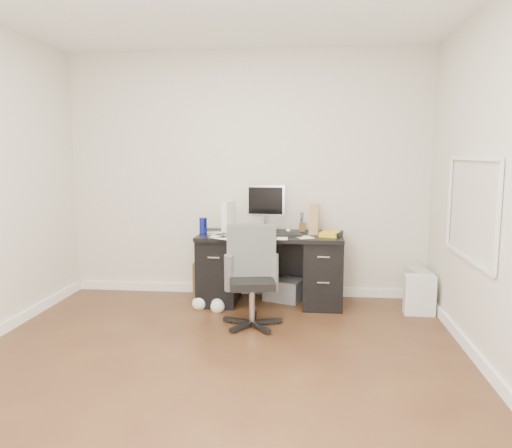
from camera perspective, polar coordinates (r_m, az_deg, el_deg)
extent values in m
plane|color=#412115|center=(3.92, -4.86, -15.88)|extent=(4.00, 4.00, 0.00)
cube|color=beige|center=(5.56, -1.14, 5.59)|extent=(4.00, 0.02, 2.70)
cube|color=beige|center=(1.68, -18.31, -0.43)|extent=(4.00, 0.02, 2.70)
cube|color=beige|center=(3.76, 26.43, 3.59)|extent=(0.02, 4.00, 2.70)
cube|color=white|center=(5.75, -1.12, -7.46)|extent=(4.00, 0.03, 0.10)
cube|color=white|center=(4.05, 25.04, -15.05)|extent=(0.03, 4.00, 0.10)
cube|color=black|center=(5.25, 1.65, -1.36)|extent=(1.50, 0.70, 0.04)
cube|color=black|center=(5.39, -4.22, -5.19)|extent=(0.40, 0.60, 0.71)
cube|color=black|center=(5.31, 7.59, -5.45)|extent=(0.40, 0.60, 0.71)
cube|color=black|center=(5.62, 1.90, -3.58)|extent=(0.70, 0.03, 0.51)
cube|color=black|center=(5.13, 2.43, -1.21)|extent=(0.50, 0.20, 0.03)
sphere|color=#B7B7BC|center=(5.25, 3.72, -0.80)|extent=(0.08, 0.08, 0.06)
cylinder|color=navy|center=(5.20, -6.05, -0.26)|extent=(0.11, 0.11, 0.18)
cube|color=white|center=(5.45, -3.19, 0.91)|extent=(0.18, 0.30, 0.32)
cube|color=#966B49|center=(5.31, 6.65, 0.54)|extent=(0.14, 0.26, 0.30)
cube|color=gold|center=(5.18, 8.56, -1.11)|extent=(0.26, 0.29, 0.04)
cube|color=#A7A397|center=(5.58, 18.08, -6.84)|extent=(0.24, 0.41, 0.39)
cube|color=silver|center=(5.24, 18.18, -7.70)|extent=(0.30, 0.22, 0.40)
cube|color=#4C3216|center=(5.52, -4.69, -6.38)|extent=(0.47, 0.47, 0.43)
cube|color=slate|center=(5.51, 3.25, -7.48)|extent=(0.47, 0.43, 0.23)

